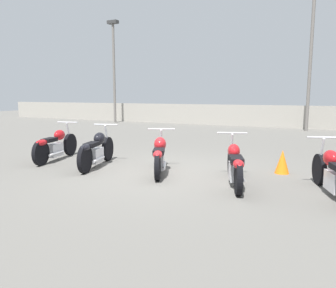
{
  "coord_description": "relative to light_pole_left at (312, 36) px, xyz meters",
  "views": [
    {
      "loc": [
        3.42,
        -6.58,
        1.79
      ],
      "look_at": [
        0.0,
        0.25,
        0.65
      ],
      "focal_mm": 35.0,
      "sensor_mm": 36.0,
      "label": 1
    }
  ],
  "objects": [
    {
      "name": "fence_back",
      "position": [
        -2.3,
        1.13,
        -4.01
      ],
      "size": [
        40.0,
        0.04,
        1.24
      ],
      "color": "#9E998E",
      "rests_on": "ground_plane"
    },
    {
      "name": "motorcycle_slot_3",
      "position": [
        -0.56,
        -11.43,
        -4.22
      ],
      "size": [
        0.96,
        2.02,
        0.99
      ],
      "rotation": [
        0.0,
        0.0,
        0.36
      ],
      "color": "black",
      "rests_on": "ground_plane"
    },
    {
      "name": "light_pole_right",
      "position": [
        -11.71,
        0.01,
        -0.74
      ],
      "size": [
        0.7,
        0.35,
        6.47
      ],
      "color": "slate",
      "rests_on": "ground_plane"
    },
    {
      "name": "motorcycle_slot_1",
      "position": [
        -4.12,
        -11.34,
        -4.2
      ],
      "size": [
        0.86,
        2.08,
        1.03
      ],
      "rotation": [
        0.0,
        0.0,
        0.29
      ],
      "color": "black",
      "rests_on": "ground_plane"
    },
    {
      "name": "traffic_cone_near",
      "position": [
        0.16,
        -9.99,
        -4.36
      ],
      "size": [
        0.33,
        0.33,
        0.54
      ],
      "color": "orange",
      "rests_on": "ground_plane"
    },
    {
      "name": "ground_plane",
      "position": [
        -2.3,
        -11.2,
        -4.63
      ],
      "size": [
        60.0,
        60.0,
        0.0
      ],
      "primitive_type": "plane",
      "color": "#5B5954"
    },
    {
      "name": "motorcycle_slot_4",
      "position": [
        1.23,
        -11.43,
        -4.22
      ],
      "size": [
        0.91,
        2.05,
        0.99
      ],
      "rotation": [
        0.0,
        0.0,
        0.34
      ],
      "color": "black",
      "rests_on": "ground_plane"
    },
    {
      "name": "motorcycle_slot_0",
      "position": [
        -5.67,
        -11.18,
        -4.21
      ],
      "size": [
        0.8,
        2.12,
        1.02
      ],
      "rotation": [
        0.0,
        0.0,
        0.25
      ],
      "color": "black",
      "rests_on": "ground_plane"
    },
    {
      "name": "light_pole_left",
      "position": [
        0.0,
        0.0,
        0.0
      ],
      "size": [
        0.7,
        0.35,
        7.89
      ],
      "color": "slate",
      "rests_on": "ground_plane"
    },
    {
      "name": "motorcycle_slot_2",
      "position": [
        -2.38,
        -11.22,
        -4.21
      ],
      "size": [
        1.03,
        1.9,
        0.98
      ],
      "rotation": [
        0.0,
        0.0,
        0.43
      ],
      "color": "black",
      "rests_on": "ground_plane"
    }
  ]
}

